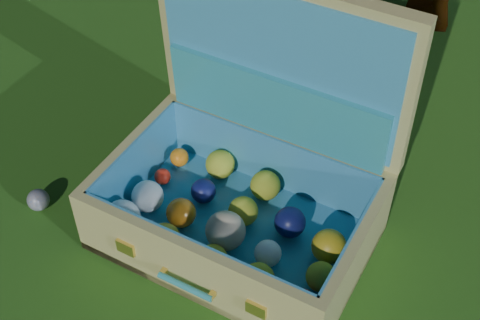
% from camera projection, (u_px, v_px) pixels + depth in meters
% --- Properties ---
extents(ground, '(60.00, 60.00, 0.00)m').
position_uv_depth(ground, '(259.00, 213.00, 1.79)').
color(ground, '#215114').
rests_on(ground, ground).
extents(stray_ball, '(0.06, 0.06, 0.06)m').
position_uv_depth(stray_ball, '(38.00, 200.00, 1.78)').
color(stray_ball, '#395D94').
rests_on(stray_ball, ground).
extents(suitcase, '(0.79, 0.69, 0.64)m').
position_uv_depth(suitcase, '(248.00, 172.00, 1.65)').
color(suitcase, tan).
rests_on(suitcase, ground).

